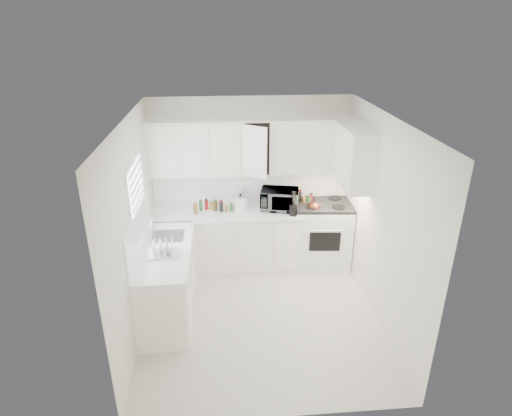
{
  "coord_description": "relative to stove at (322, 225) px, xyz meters",
  "views": [
    {
      "loc": [
        -0.45,
        -4.66,
        3.61
      ],
      "look_at": [
        0.0,
        0.7,
        1.25
      ],
      "focal_mm": 30.45,
      "sensor_mm": 36.0,
      "label": 1
    }
  ],
  "objects": [
    {
      "name": "sauce_right_1",
      "position": [
        -0.45,
        0.09,
        0.39
      ],
      "size": [
        0.06,
        0.06,
        0.19
      ],
      "primitive_type": "cylinder",
      "color": "gold",
      "rests_on": "countertop_back"
    },
    {
      "name": "microwave",
      "position": [
        -0.67,
        0.01,
        0.48
      ],
      "size": [
        0.61,
        0.42,
        0.38
      ],
      "primitive_type": "imported",
      "rotation": [
        0.0,
        0.0,
        -0.2
      ],
      "color": "gray",
      "rests_on": "countertop_back"
    },
    {
      "name": "spice_left_6",
      "position": [
        -1.48,
        0.11,
        0.36
      ],
      "size": [
        0.06,
        0.06,
        0.13
      ],
      "primitive_type": "cylinder",
      "color": "brown",
      "rests_on": "countertop_back"
    },
    {
      "name": "spice_left_7",
      "position": [
        -1.41,
        0.02,
        0.36
      ],
      "size": [
        0.06,
        0.06,
        0.13
      ],
      "primitive_type": "cylinder",
      "color": "#246C31",
      "rests_on": "countertop_back"
    },
    {
      "name": "backsplash_back",
      "position": [
        -1.08,
        0.28,
        0.57
      ],
      "size": [
        2.98,
        0.02,
        0.55
      ],
      "primitive_type": "cube",
      "color": "white",
      "rests_on": "wall_back"
    },
    {
      "name": "spice_left_4",
      "position": [
        -1.63,
        0.11,
        0.36
      ],
      "size": [
        0.06,
        0.06,
        0.13
      ],
      "primitive_type": "cylinder",
      "color": "#503E16",
      "rests_on": "countertop_back"
    },
    {
      "name": "paper_towel",
      "position": [
        -1.28,
        0.21,
        0.43
      ],
      "size": [
        0.12,
        0.12,
        0.27
      ],
      "primitive_type": "cylinder",
      "color": "white",
      "rests_on": "countertop_back"
    },
    {
      "name": "dish_rack",
      "position": [
        -2.28,
        -1.25,
        0.39
      ],
      "size": [
        0.38,
        0.3,
        0.2
      ],
      "primitive_type": null,
      "rotation": [
        0.0,
        0.0,
        0.07
      ],
      "color": "white",
      "rests_on": "countertop_left"
    },
    {
      "name": "rice_cooker",
      "position": [
        -1.26,
        0.08,
        0.41
      ],
      "size": [
        0.31,
        0.31,
        0.24
      ],
      "primitive_type": null,
      "rotation": [
        0.0,
        0.0,
        0.33
      ],
      "color": "white",
      "rests_on": "countertop_back"
    },
    {
      "name": "wall_back",
      "position": [
        -1.08,
        0.29,
        0.64
      ],
      "size": [
        3.0,
        0.0,
        3.0
      ],
      "primitive_type": "plane",
      "rotation": [
        1.57,
        0.0,
        0.0
      ],
      "color": "white",
      "rests_on": "ground"
    },
    {
      "name": "wall_right",
      "position": [
        0.42,
        -1.31,
        0.64
      ],
      "size": [
        0.0,
        3.2,
        3.2
      ],
      "primitive_type": "plane",
      "rotation": [
        1.57,
        0.0,
        -1.57
      ],
      "color": "white",
      "rests_on": "ground"
    },
    {
      "name": "window_blinds",
      "position": [
        -2.56,
        -0.96,
        0.89
      ],
      "size": [
        0.06,
        0.96,
        1.06
      ],
      "primitive_type": null,
      "color": "white",
      "rests_on": "wall_left"
    },
    {
      "name": "sink",
      "position": [
        -2.27,
        -0.76,
        0.41
      ],
      "size": [
        0.42,
        0.38,
        0.3
      ],
      "primitive_type": null,
      "color": "gray",
      "rests_on": "countertop_left"
    },
    {
      "name": "lower_cabinets_back",
      "position": [
        -1.47,
        -0.01,
        -0.21
      ],
      "size": [
        2.22,
        0.6,
        0.9
      ],
      "primitive_type": null,
      "color": "white",
      "rests_on": "floor"
    },
    {
      "name": "spice_left_2",
      "position": [
        -1.78,
        0.11,
        0.36
      ],
      "size": [
        0.06,
        0.06,
        0.13
      ],
      "primitive_type": "cylinder",
      "color": "#A3151A",
      "rests_on": "countertop_back"
    },
    {
      "name": "countertop_left",
      "position": [
        -2.27,
        -1.11,
        0.27
      ],
      "size": [
        0.64,
        1.62,
        0.05
      ],
      "primitive_type": "cube",
      "color": "white",
      "rests_on": "lower_cabinets_left"
    },
    {
      "name": "backsplash_left",
      "position": [
        -2.57,
        -1.11,
        0.57
      ],
      "size": [
        0.02,
        1.6,
        0.55
      ],
      "primitive_type": "cube",
      "color": "white",
      "rests_on": "wall_left"
    },
    {
      "name": "upper_cabinets_back",
      "position": [
        -1.08,
        0.13,
        0.84
      ],
      "size": [
        3.0,
        0.33,
        0.8
      ],
      "primitive_type": null,
      "color": "white",
      "rests_on": "wall_back"
    },
    {
      "name": "sauce_right_3",
      "position": [
        -0.34,
        0.09,
        0.39
      ],
      "size": [
        0.06,
        0.06,
        0.19
      ],
      "primitive_type": "cylinder",
      "color": "black",
      "rests_on": "countertop_back"
    },
    {
      "name": "countertop_back",
      "position": [
        -1.47,
        -0.02,
        0.27
      ],
      "size": [
        2.24,
        0.64,
        0.05
      ],
      "primitive_type": "cube",
      "color": "white",
      "rests_on": "lower_cabinets_back"
    },
    {
      "name": "wall_front",
      "position": [
        -1.08,
        -2.91,
        0.64
      ],
      "size": [
        3.0,
        0.0,
        3.0
      ],
      "primitive_type": "plane",
      "rotation": [
        -1.57,
        0.0,
        0.0
      ],
      "color": "white",
      "rests_on": "ground"
    },
    {
      "name": "sauce_right_6",
      "position": [
        -0.17,
        0.15,
        0.39
      ],
      "size": [
        0.06,
        0.06,
        0.19
      ],
      "primitive_type": "cylinder",
      "color": "#A3151A",
      "rests_on": "countertop_back"
    },
    {
      "name": "upper_cabinets_right",
      "position": [
        0.25,
        -0.49,
        0.84
      ],
      "size": [
        0.33,
        0.9,
        0.8
      ],
      "primitive_type": null,
      "color": "white",
      "rests_on": "wall_right"
    },
    {
      "name": "wall_left",
      "position": [
        -2.58,
        -1.31,
        0.64
      ],
      "size": [
        0.0,
        3.2,
        3.2
      ],
      "primitive_type": "plane",
      "rotation": [
        1.57,
        0.0,
        1.57
      ],
      "color": "white",
      "rests_on": "ground"
    },
    {
      "name": "spice_left_0",
      "position": [
        -1.93,
        0.11,
        0.36
      ],
      "size": [
        0.06,
        0.06,
        0.13
      ],
      "primitive_type": "cylinder",
      "color": "brown",
      "rests_on": "countertop_back"
    },
    {
      "name": "stove",
      "position": [
        0.0,
        0.0,
        0.0
      ],
      "size": [
        0.92,
        0.78,
        1.32
      ],
      "primitive_type": null,
      "rotation": [
        0.0,
        0.0,
        -0.09
      ],
      "color": "white",
      "rests_on": "floor"
    },
    {
      "name": "lower_cabinets_left",
      "position": [
        -2.28,
        -1.11,
        -0.21
      ],
      "size": [
        0.6,
        1.6,
        0.9
      ],
      "primitive_type": null,
      "color": "white",
      "rests_on": "floor"
    },
    {
      "name": "spice_left_5",
      "position": [
        -1.56,
        0.02,
        0.36
      ],
      "size": [
        0.06,
        0.06,
        0.13
      ],
      "primitive_type": "cylinder",
      "color": "black",
      "rests_on": "countertop_back"
    },
    {
      "name": "tea_kettle",
      "position": [
        -0.18,
        -0.16,
        0.39
      ],
      "size": [
        0.26,
        0.24,
        0.21
      ],
      "primitive_type": null,
      "rotation": [
        0.0,
        0.0,
        -0.2
      ],
      "color": "maroon",
      "rests_on": "stove"
    },
    {
      "name": "ceiling",
      "position": [
        -1.08,
        -1.31,
        1.94
      ],
      "size": [
        3.2,
        3.2,
        0.0
      ],
      "primitive_type": "plane",
      "rotation": [
        3.14,
        0.0,
        0.0
      ],
      "color": "white",
      "rests_on": "ground"
    },
    {
      "name": "sauce_right_2",
      "position": [
        -0.39,
        0.15,
        0.39
      ],
      "size": [
        0.06,
        0.06,
        0.19
      ],
      "primitive_type": "cylinder",
      "color": "#503E16",
      "rests_on": "countertop_back"
    },
    {
      "name": "sauce_right_4",
      "position": [
        -0.28,
        0.15,
        0.39
      ],
      "size": [
        0.06,
        0.06,
        0.19
      ],
      "primitive_type": "cylinder",
      "color": "brown",
      "rests_on": "countertop_back"
    },
    {
      "name": "spice_left_3",
      "position": [
        -1.71,
        0.02,
        0.36
      ],
      "size": [
        0.06,
        0.06,
        0.13
      ],
      "primitive_type": "cylinder",
      "color": "gold",
      "rests_on": "countertop_back"
    },
    {
      "name": "floor",
      "position": [
        -1.08,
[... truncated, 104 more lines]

